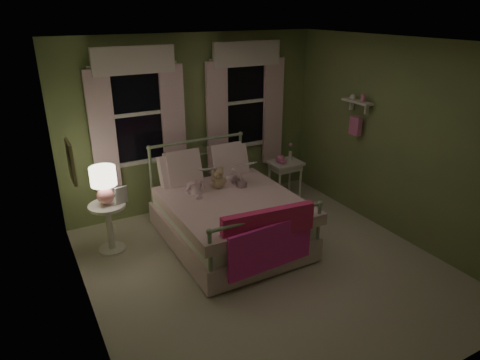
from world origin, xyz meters
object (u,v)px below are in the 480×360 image
teddy_bear (218,179)px  nightstand_right (285,168)px  bed (227,214)px  nightstand_left (109,221)px  child_right (231,164)px  table_lamp (104,182)px  child_left (193,166)px

teddy_bear → nightstand_right: size_ratio=0.50×
bed → nightstand_left: size_ratio=3.13×
child_right → nightstand_left: child_right is taller
teddy_bear → table_lamp: bearing=171.0°
child_left → table_lamp: bearing=13.6°
bed → teddy_bear: 0.49m
child_right → teddy_bear: 0.34m
bed → table_lamp: bearing=161.1°
nightstand_right → nightstand_left: bearing=-175.1°
bed → table_lamp: bed is taller
bed → child_left: child_left is taller
nightstand_left → nightstand_right: bearing=4.9°
teddy_bear → child_left: bearing=150.5°
bed → child_right: size_ratio=2.97×
bed → nightstand_right: size_ratio=3.18×
child_left → teddy_bear: size_ratio=2.60×
bed → child_right: child_right is taller
nightstand_left → table_lamp: size_ratio=1.35×
bed → child_left: size_ratio=2.47×
bed → teddy_bear: bearing=90.0°
table_lamp → child_left: bearing=-3.4°
nightstand_right → child_right: bearing=-164.6°
teddy_bear → bed: bearing=-90.0°
bed → nightstand_left: bearing=161.1°
child_right → bed: bearing=57.1°
bed → nightstand_left: bed is taller
bed → nightstand_left: (-1.43, 0.49, 0.03)m
child_right → nightstand_right: bearing=-163.9°
teddy_bear → nightstand_right: (1.41, 0.47, -0.24)m
child_right → nightstand_right: child_right is taller
bed → nightstand_right: 1.60m
teddy_bear → table_lamp: (-1.43, 0.23, 0.16)m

